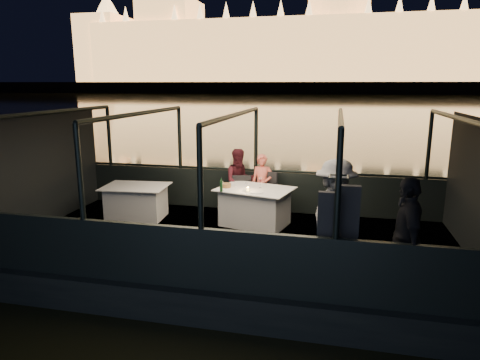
% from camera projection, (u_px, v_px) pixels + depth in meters
% --- Properties ---
extents(river_water, '(500.00, 500.00, 0.00)m').
position_uv_depth(river_water, '(330.00, 101.00, 84.15)').
color(river_water, black).
rests_on(river_water, ground).
extents(boat_hull, '(8.60, 4.40, 1.00)m').
position_uv_depth(boat_hull, '(235.00, 265.00, 8.06)').
color(boat_hull, black).
rests_on(boat_hull, river_water).
extents(boat_deck, '(8.00, 4.00, 0.04)m').
position_uv_depth(boat_deck, '(235.00, 241.00, 7.95)').
color(boat_deck, black).
rests_on(boat_deck, boat_hull).
extents(gunwale_port, '(8.00, 0.08, 0.90)m').
position_uv_depth(gunwale_port, '(256.00, 191.00, 9.75)').
color(gunwale_port, black).
rests_on(gunwale_port, boat_deck).
extents(gunwale_starboard, '(8.00, 0.08, 0.90)m').
position_uv_depth(gunwale_starboard, '(202.00, 259.00, 5.94)').
color(gunwale_starboard, black).
rests_on(gunwale_starboard, boat_deck).
extents(cabin_glass_port, '(8.00, 0.02, 1.40)m').
position_uv_depth(cabin_glass_port, '(256.00, 140.00, 9.50)').
color(cabin_glass_port, '#99B2B2').
rests_on(cabin_glass_port, gunwale_port).
extents(cabin_glass_starboard, '(8.00, 0.02, 1.40)m').
position_uv_depth(cabin_glass_starboard, '(200.00, 178.00, 5.69)').
color(cabin_glass_starboard, '#99B2B2').
rests_on(cabin_glass_starboard, gunwale_starboard).
extents(cabin_roof_glass, '(8.00, 4.00, 0.02)m').
position_uv_depth(cabin_roof_glass, '(235.00, 115.00, 7.44)').
color(cabin_roof_glass, '#99B2B2').
rests_on(cabin_roof_glass, boat_deck).
extents(end_wall_fore, '(0.02, 4.00, 2.30)m').
position_uv_depth(end_wall_fore, '(41.00, 170.00, 8.56)').
color(end_wall_fore, black).
rests_on(end_wall_fore, boat_deck).
extents(end_wall_aft, '(0.02, 4.00, 2.30)m').
position_uv_depth(end_wall_aft, '(478.00, 191.00, 6.83)').
color(end_wall_aft, black).
rests_on(end_wall_aft, boat_deck).
extents(canopy_ribs, '(8.00, 4.00, 2.30)m').
position_uv_depth(canopy_ribs, '(235.00, 179.00, 7.69)').
color(canopy_ribs, black).
rests_on(canopy_ribs, boat_deck).
extents(embankment, '(400.00, 140.00, 6.00)m').
position_uv_depth(embankment, '(336.00, 89.00, 207.59)').
color(embankment, '#423D33').
rests_on(embankment, ground).
extents(parliament_building, '(220.00, 32.00, 60.00)m').
position_uv_depth(parliament_building, '(338.00, 17.00, 168.14)').
color(parliament_building, '#F2D18C').
rests_on(parliament_building, embankment).
extents(dining_table_central, '(1.66, 1.37, 0.77)m').
position_uv_depth(dining_table_central, '(255.00, 207.00, 8.71)').
color(dining_table_central, white).
rests_on(dining_table_central, boat_deck).
extents(dining_table_aft, '(1.42, 1.08, 0.71)m').
position_uv_depth(dining_table_aft, '(136.00, 201.00, 9.17)').
color(dining_table_aft, white).
rests_on(dining_table_aft, boat_deck).
extents(chair_port_left, '(0.50, 0.50, 0.87)m').
position_uv_depth(chair_port_left, '(240.00, 197.00, 9.22)').
color(chair_port_left, black).
rests_on(chair_port_left, boat_deck).
extents(chair_port_right, '(0.59, 0.59, 0.97)m').
position_uv_depth(chair_port_right, '(266.00, 197.00, 9.18)').
color(chair_port_right, black).
rests_on(chair_port_right, boat_deck).
extents(coat_stand, '(0.52, 0.44, 1.70)m').
position_uv_depth(coat_stand, '(336.00, 232.00, 5.69)').
color(coat_stand, black).
rests_on(coat_stand, boat_deck).
extents(person_woman_coral, '(0.51, 0.36, 1.35)m').
position_uv_depth(person_woman_coral, '(262.00, 182.00, 9.31)').
color(person_woman_coral, '#DB624F').
rests_on(person_woman_coral, boat_deck).
extents(person_man_maroon, '(0.86, 0.78, 1.45)m').
position_uv_depth(person_man_maroon, '(240.00, 180.00, 9.42)').
color(person_man_maroon, '#3A1017').
rests_on(person_man_maroon, boat_deck).
extents(passenger_stripe, '(1.03, 1.29, 1.75)m').
position_uv_depth(passenger_stripe, '(335.00, 216.00, 6.53)').
color(passenger_stripe, white).
rests_on(passenger_stripe, boat_deck).
extents(passenger_dark, '(0.45, 0.99, 1.67)m').
position_uv_depth(passenger_dark, '(406.00, 236.00, 5.69)').
color(passenger_dark, black).
rests_on(passenger_dark, boat_deck).
extents(wine_bottle, '(0.07, 0.07, 0.27)m').
position_uv_depth(wine_bottle, '(221.00, 184.00, 8.36)').
color(wine_bottle, '#143719').
rests_on(wine_bottle, dining_table_central).
extents(bread_basket, '(0.26, 0.26, 0.08)m').
position_uv_depth(bread_basket, '(226.00, 185.00, 8.73)').
color(bread_basket, brown).
rests_on(bread_basket, dining_table_central).
extents(amber_candle, '(0.06, 0.06, 0.07)m').
position_uv_depth(amber_candle, '(248.00, 189.00, 8.43)').
color(amber_candle, yellow).
rests_on(amber_candle, dining_table_central).
extents(plate_near, '(0.27, 0.27, 0.02)m').
position_uv_depth(plate_near, '(256.00, 192.00, 8.30)').
color(plate_near, white).
rests_on(plate_near, dining_table_central).
extents(plate_far, '(0.27, 0.27, 0.02)m').
position_uv_depth(plate_far, '(230.00, 186.00, 8.83)').
color(plate_far, silver).
rests_on(plate_far, dining_table_central).
extents(wine_glass_white, '(0.07, 0.07, 0.19)m').
position_uv_depth(wine_glass_white, '(222.00, 186.00, 8.44)').
color(wine_glass_white, white).
rests_on(wine_glass_white, dining_table_central).
extents(wine_glass_red, '(0.08, 0.08, 0.21)m').
position_uv_depth(wine_glass_red, '(260.00, 183.00, 8.65)').
color(wine_glass_red, silver).
rests_on(wine_glass_red, dining_table_central).
extents(wine_glass_empty, '(0.07, 0.07, 0.20)m').
position_uv_depth(wine_glass_empty, '(246.00, 188.00, 8.26)').
color(wine_glass_empty, silver).
rests_on(wine_glass_empty, dining_table_central).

